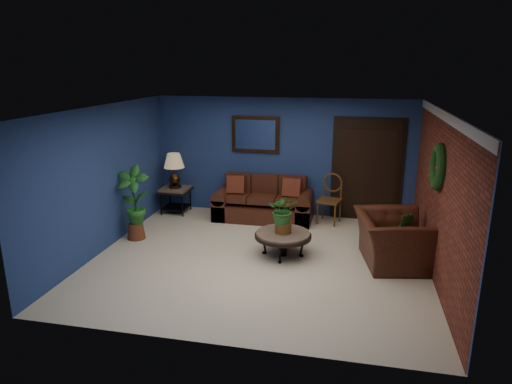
% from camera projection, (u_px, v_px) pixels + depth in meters
% --- Properties ---
extents(floor, '(5.50, 5.50, 0.00)m').
position_uv_depth(floor, '(260.00, 259.00, 7.69)').
color(floor, beige).
rests_on(floor, ground).
extents(wall_back, '(5.50, 0.04, 2.50)m').
position_uv_depth(wall_back, '(283.00, 157.00, 9.71)').
color(wall_back, navy).
rests_on(wall_back, ground).
extents(wall_left, '(0.04, 5.00, 2.50)m').
position_uv_depth(wall_left, '(105.00, 178.00, 7.91)').
color(wall_left, navy).
rests_on(wall_left, ground).
extents(wall_right_brick, '(0.04, 5.00, 2.50)m').
position_uv_depth(wall_right_brick, '(440.00, 197.00, 6.80)').
color(wall_right_brick, maroon).
rests_on(wall_right_brick, ground).
extents(ceiling, '(5.50, 5.00, 0.02)m').
position_uv_depth(ceiling, '(260.00, 109.00, 7.01)').
color(ceiling, silver).
rests_on(ceiling, wall_back).
extents(crown_molding, '(0.03, 5.00, 0.14)m').
position_uv_depth(crown_molding, '(447.00, 118.00, 6.49)').
color(crown_molding, white).
rests_on(crown_molding, wall_right_brick).
extents(wall_mirror, '(1.02, 0.06, 0.77)m').
position_uv_depth(wall_mirror, '(255.00, 135.00, 9.66)').
color(wall_mirror, '#3C2211').
rests_on(wall_mirror, wall_back).
extents(closet_door, '(1.44, 0.06, 2.18)m').
position_uv_depth(closet_door, '(367.00, 170.00, 9.38)').
color(closet_door, black).
rests_on(closet_door, wall_back).
extents(wreath, '(0.16, 0.72, 0.72)m').
position_uv_depth(wreath, '(438.00, 167.00, 6.74)').
color(wreath, black).
rests_on(wreath, wall_right_brick).
extents(sofa, '(2.03, 0.88, 0.91)m').
position_uv_depth(sofa, '(264.00, 204.00, 9.63)').
color(sofa, '#472014').
rests_on(sofa, ground).
extents(coffee_table, '(0.97, 0.97, 0.42)m').
position_uv_depth(coffee_table, '(283.00, 236.00, 7.73)').
color(coffee_table, '#4E4A44').
rests_on(coffee_table, ground).
extents(end_table, '(0.62, 0.62, 0.57)m').
position_uv_depth(end_table, '(176.00, 193.00, 9.97)').
color(end_table, '#4E4A44').
rests_on(end_table, ground).
extents(table_lamp, '(0.44, 0.44, 0.73)m').
position_uv_depth(table_lamp, '(174.00, 166.00, 9.80)').
color(table_lamp, '#3C2211').
rests_on(table_lamp, end_table).
extents(side_chair, '(0.53, 0.53, 1.02)m').
position_uv_depth(side_chair, '(331.00, 195.00, 9.33)').
color(side_chair, brown).
rests_on(side_chair, ground).
extents(armchair, '(1.31, 1.44, 0.82)m').
position_uv_depth(armchair, '(392.00, 240.00, 7.42)').
color(armchair, '#472014').
rests_on(armchair, ground).
extents(coffee_plant, '(0.57, 0.52, 0.68)m').
position_uv_depth(coffee_plant, '(283.00, 212.00, 7.62)').
color(coffee_plant, brown).
rests_on(coffee_plant, coffee_table).
extents(floor_plant, '(0.36, 0.30, 0.77)m').
position_uv_depth(floor_plant, '(403.00, 233.00, 7.77)').
color(floor_plant, brown).
rests_on(floor_plant, ground).
extents(tall_plant, '(0.63, 0.44, 1.39)m').
position_uv_depth(tall_plant, '(134.00, 200.00, 8.38)').
color(tall_plant, brown).
rests_on(tall_plant, ground).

